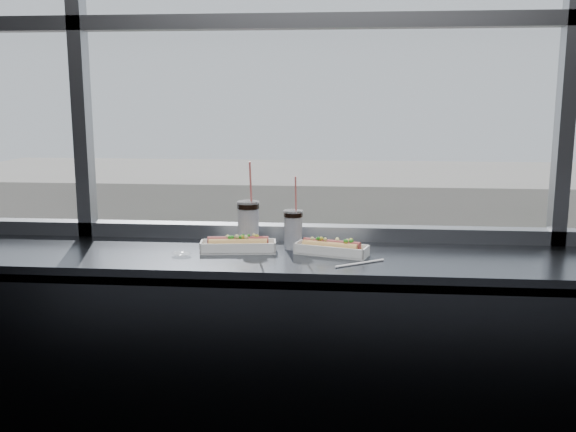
# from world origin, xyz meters

# --- Properties ---
(wall_back_lower) EXTENTS (6.00, 0.00, 6.00)m
(wall_back_lower) POSITION_xyz_m (0.00, 1.50, 0.55)
(wall_back_lower) COLOR black
(wall_back_lower) RESTS_ON ground
(counter) EXTENTS (6.00, 0.55, 0.06)m
(counter) POSITION_xyz_m (0.00, 1.23, 1.07)
(counter) COLOR #4B5159
(counter) RESTS_ON ground
(counter_fascia) EXTENTS (6.00, 0.04, 1.04)m
(counter_fascia) POSITION_xyz_m (0.00, 0.97, 0.55)
(counter_fascia) COLOR #4B5159
(counter_fascia) RESTS_ON ground
(hotdog_tray_left) EXTENTS (0.30, 0.13, 0.07)m
(hotdog_tray_left) POSITION_xyz_m (-0.29, 1.24, 1.13)
(hotdog_tray_left) COLOR white
(hotdog_tray_left) RESTS_ON counter
(hotdog_tray_right) EXTENTS (0.30, 0.17, 0.07)m
(hotdog_tray_right) POSITION_xyz_m (0.08, 1.23, 1.13)
(hotdog_tray_right) COLOR white
(hotdog_tray_right) RESTS_ON counter
(soda_cup_left) EXTENTS (0.09, 0.09, 0.35)m
(soda_cup_left) POSITION_xyz_m (-0.26, 1.36, 1.20)
(soda_cup_left) COLOR white
(soda_cup_left) RESTS_ON counter
(soda_cup_right) EXTENTS (0.08, 0.08, 0.30)m
(soda_cup_right) POSITION_xyz_m (-0.08, 1.32, 1.19)
(soda_cup_right) COLOR white
(soda_cup_right) RESTS_ON counter
(loose_straw) EXTENTS (0.18, 0.13, 0.01)m
(loose_straw) POSITION_xyz_m (0.19, 1.09, 1.10)
(loose_straw) COLOR white
(loose_straw) RESTS_ON counter
(wrapper) EXTENTS (0.09, 0.06, 0.02)m
(wrapper) POSITION_xyz_m (-0.49, 1.15, 1.11)
(wrapper) COLOR silver
(wrapper) RESTS_ON counter
(plaza_ground) EXTENTS (120.00, 120.00, 0.00)m
(plaza_ground) POSITION_xyz_m (0.00, 45.00, -11.00)
(plaza_ground) COLOR #B0A190
(plaza_ground) RESTS_ON ground
(street_asphalt) EXTENTS (80.00, 10.00, 0.06)m
(street_asphalt) POSITION_xyz_m (0.00, 21.50, -10.97)
(street_asphalt) COLOR black
(street_asphalt) RESTS_ON plaza_ground
(far_sidewalk) EXTENTS (80.00, 6.00, 0.04)m
(far_sidewalk) POSITION_xyz_m (0.00, 29.50, -10.98)
(far_sidewalk) COLOR #B0A190
(far_sidewalk) RESTS_ON plaza_ground
(far_building) EXTENTS (50.00, 14.00, 8.00)m
(far_building) POSITION_xyz_m (0.00, 39.50, -7.00)
(far_building) COLOR #A9A297
(far_building) RESTS_ON plaza_ground
(car_far_a) EXTENTS (2.99, 6.09, 1.96)m
(car_far_a) POSITION_xyz_m (-9.01, 25.50, -9.96)
(car_far_a) COLOR black
(car_far_a) RESTS_ON street_asphalt
(car_far_b) EXTENTS (2.72, 6.12, 2.01)m
(car_far_b) POSITION_xyz_m (2.84, 25.50, -9.93)
(car_far_b) COLOR #741600
(car_far_b) RESTS_ON street_asphalt
(pedestrian_d) EXTENTS (0.67, 0.89, 2.01)m
(pedestrian_d) POSITION_xyz_m (9.79, 30.16, -9.96)
(pedestrian_d) COLOR #66605B
(pedestrian_d) RESTS_ON far_sidewalk
(pedestrian_a) EXTENTS (1.01, 0.76, 2.28)m
(pedestrian_a) POSITION_xyz_m (-7.61, 29.62, -9.82)
(pedestrian_a) COLOR #66605B
(pedestrian_a) RESTS_ON far_sidewalk
(pedestrian_c) EXTENTS (0.87, 0.66, 1.97)m
(pedestrian_c) POSITION_xyz_m (5.69, 28.53, -9.98)
(pedestrian_c) COLOR #66605B
(pedestrian_c) RESTS_ON far_sidewalk
(pedestrian_b) EXTENTS (0.75, 1.00, 2.24)m
(pedestrian_b) POSITION_xyz_m (-0.43, 28.75, -9.84)
(pedestrian_b) COLOR #66605B
(pedestrian_b) RESTS_ON far_sidewalk
(tree_left) EXTENTS (3.36, 3.36, 5.25)m
(tree_left) POSITION_xyz_m (-9.14, 29.50, -7.44)
(tree_left) COLOR #47382B
(tree_left) RESTS_ON far_sidewalk
(tree_center) EXTENTS (3.50, 3.50, 5.47)m
(tree_center) POSITION_xyz_m (-0.45, 29.50, -7.29)
(tree_center) COLOR #47382B
(tree_center) RESTS_ON far_sidewalk
(tree_right) EXTENTS (3.22, 3.22, 5.04)m
(tree_right) POSITION_xyz_m (10.28, 29.50, -7.58)
(tree_right) COLOR #47382B
(tree_right) RESTS_ON far_sidewalk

